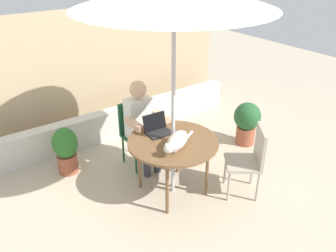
# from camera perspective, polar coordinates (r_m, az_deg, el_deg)

# --- Properties ---
(ground_plane) EXTENTS (14.00, 14.00, 0.00)m
(ground_plane) POSITION_cam_1_polar(r_m,az_deg,el_deg) (4.47, 0.76, -10.40)
(ground_plane) COLOR #BCAD93
(fence_back) EXTENTS (5.01, 0.08, 1.91)m
(fence_back) POSITION_cam_1_polar(r_m,az_deg,el_deg) (5.79, -12.69, 8.81)
(fence_back) COLOR tan
(fence_back) RESTS_ON ground
(planter_wall_low) EXTENTS (4.51, 0.20, 0.46)m
(planter_wall_low) POSITION_cam_1_polar(r_m,az_deg,el_deg) (5.58, -9.50, 0.27)
(planter_wall_low) COLOR beige
(planter_wall_low) RESTS_ON ground
(patio_table) EXTENTS (1.06, 1.06, 0.72)m
(patio_table) POSITION_cam_1_polar(r_m,az_deg,el_deg) (4.10, 0.82, -3.09)
(patio_table) COLOR brown
(patio_table) RESTS_ON ground
(chair_occupied) EXTENTS (0.40, 0.40, 0.88)m
(chair_occupied) POSITION_cam_1_polar(r_m,az_deg,el_deg) (4.79, -5.20, -0.38)
(chair_occupied) COLOR #194C2D
(chair_occupied) RESTS_ON ground
(chair_empty) EXTENTS (0.56, 0.56, 0.88)m
(chair_empty) POSITION_cam_1_polar(r_m,az_deg,el_deg) (4.27, 13.24, -4.84)
(chair_empty) COLOR #B2A899
(chair_empty) RESTS_ON ground
(person_seated) EXTENTS (0.48, 0.48, 1.22)m
(person_seated) POSITION_cam_1_polar(r_m,az_deg,el_deg) (4.59, -4.28, 0.75)
(person_seated) COLOR white
(person_seated) RESTS_ON ground
(laptop) EXTENTS (0.31, 0.26, 0.21)m
(laptop) POSITION_cam_1_polar(r_m,az_deg,el_deg) (4.23, -1.82, -0.19)
(laptop) COLOR black
(laptop) RESTS_ON patio_table
(cat) EXTENTS (0.60, 0.36, 0.17)m
(cat) POSITION_cam_1_polar(r_m,az_deg,el_deg) (3.88, 1.37, -2.57)
(cat) COLOR silver
(cat) RESTS_ON patio_table
(potted_plant_near_fence) EXTENTS (0.40, 0.40, 0.67)m
(potted_plant_near_fence) POSITION_cam_1_polar(r_m,az_deg,el_deg) (5.41, 12.65, 0.79)
(potted_plant_near_fence) COLOR #9E5138
(potted_plant_near_fence) RESTS_ON ground
(potted_plant_by_chair) EXTENTS (0.33, 0.33, 0.65)m
(potted_plant_by_chair) POSITION_cam_1_polar(r_m,az_deg,el_deg) (4.81, -16.24, -3.56)
(potted_plant_by_chair) COLOR #9E5138
(potted_plant_by_chair) RESTS_ON ground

